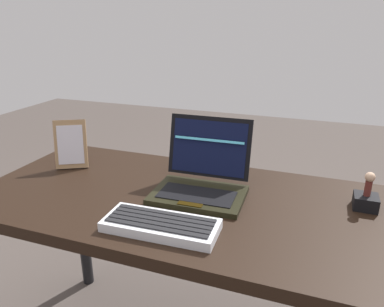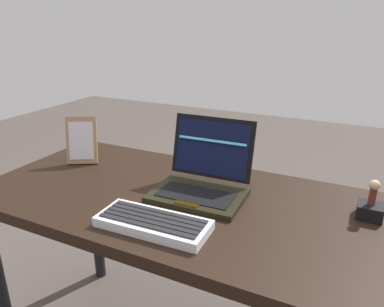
{
  "view_description": "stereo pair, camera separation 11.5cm",
  "coord_description": "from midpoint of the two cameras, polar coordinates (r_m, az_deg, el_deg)",
  "views": [
    {
      "loc": [
        0.25,
        -0.99,
        1.27
      ],
      "look_at": [
        -0.12,
        0.03,
        0.87
      ],
      "focal_mm": 34.1,
      "sensor_mm": 36.0,
      "label": 1
    },
    {
      "loc": [
        0.36,
        -0.94,
        1.27
      ],
      "look_at": [
        -0.12,
        0.03,
        0.87
      ],
      "focal_mm": 34.1,
      "sensor_mm": 36.0,
      "label": 2
    }
  ],
  "objects": [
    {
      "name": "figurine_stand",
      "position": [
        1.22,
        23.09,
        -7.03
      ],
      "size": [
        0.07,
        0.07,
        0.04
      ],
      "primitive_type": "cube",
      "color": "black",
      "rests_on": "desk"
    },
    {
      "name": "external_keyboard",
      "position": [
        1.03,
        -8.17,
        -11.09
      ],
      "size": [
        0.32,
        0.14,
        0.03
      ],
      "color": "silver",
      "rests_on": "desk"
    },
    {
      "name": "desk",
      "position": [
        1.19,
        2.01,
        -11.19
      ],
      "size": [
        1.65,
        0.65,
        0.72
      ],
      "color": "black",
      "rests_on": "ground"
    },
    {
      "name": "figurine",
      "position": [
        1.19,
        23.53,
        -4.15
      ],
      "size": [
        0.03,
        0.03,
        0.08
      ],
      "color": "#58221D",
      "rests_on": "figurine_stand"
    },
    {
      "name": "photo_frame",
      "position": [
        1.5,
        -20.57,
        1.29
      ],
      "size": [
        0.13,
        0.11,
        0.19
      ],
      "color": "#926E4A",
      "rests_on": "desk"
    },
    {
      "name": "laptop_front",
      "position": [
        1.21,
        -1.18,
        -4.08
      ],
      "size": [
        0.3,
        0.27,
        0.24
      ],
      "color": "black",
      "rests_on": "desk"
    }
  ]
}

